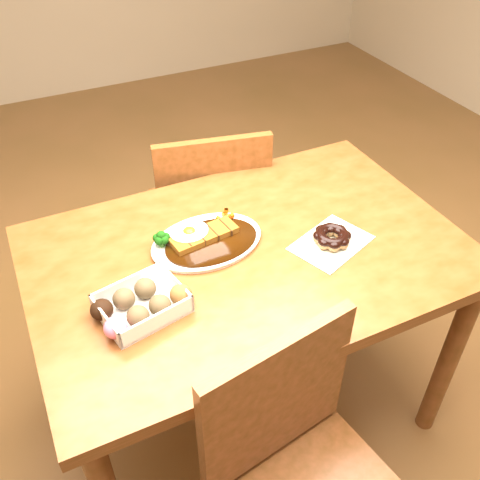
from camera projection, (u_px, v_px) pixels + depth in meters
name	position (u px, v px, depth m)	size (l,w,h in m)	color
ground	(247.00, 404.00, 1.97)	(6.00, 6.00, 0.00)	brown
table	(248.00, 276.00, 1.55)	(1.20, 0.80, 0.75)	#553111
chair_far	(210.00, 214.00, 2.07)	(0.50, 0.50, 0.87)	#553111
katsu_curry_plate	(205.00, 239.00, 1.50)	(0.33, 0.25, 0.06)	white
donut_box	(140.00, 304.00, 1.29)	(0.24, 0.19, 0.06)	white
pon_de_ring	(332.00, 237.00, 1.50)	(0.26, 0.22, 0.04)	silver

